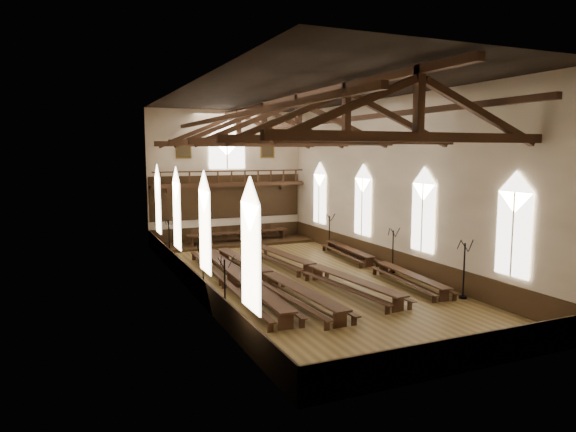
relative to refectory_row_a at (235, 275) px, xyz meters
name	(u,v)px	position (x,y,z in m)	size (l,w,h in m)	color
ground	(298,279)	(3.61, 0.08, -0.58)	(26.00, 26.00, 0.00)	brown
room_walls	(298,160)	(3.61, 0.08, 5.88)	(26.00, 26.00, 26.00)	beige
wainscot_band	(298,268)	(3.61, 0.08, 0.02)	(12.00, 26.00, 1.20)	#34200F
side_windows	(298,211)	(3.61, 0.08, 3.16)	(11.85, 19.80, 4.50)	white
end_window	(227,147)	(3.61, 12.98, 6.64)	(2.80, 0.12, 3.80)	white
minstrels_gallery	(228,191)	(3.61, 12.74, 3.32)	(11.80, 1.24, 3.70)	#3C1E13
portraits	(227,149)	(3.61, 12.98, 6.52)	(7.75, 0.09, 1.45)	brown
roof_trusses	(298,126)	(3.61, 0.08, 7.63)	(11.70, 25.70, 2.80)	#3C1E13
refectory_row_a	(235,275)	(0.00, 0.00, 0.00)	(1.84, 14.91, 0.80)	#3C1E13
refectory_row_b	(268,276)	(1.53, -0.79, -0.03)	(1.86, 14.59, 0.76)	#3C1E13
refectory_row_c	(312,268)	(4.41, -0.06, -0.02)	(2.26, 14.67, 0.77)	#3C1E13
refectory_row_d	(377,262)	(8.61, -0.03, -0.09)	(1.93, 13.78, 0.67)	#3C1E13
dais	(239,243)	(3.97, 11.48, -0.48)	(11.40, 2.97, 0.20)	#34200F
high_table	(239,233)	(3.97, 11.48, 0.24)	(7.88, 1.33, 0.73)	#3C1E13
high_chairs	(235,233)	(3.97, 12.24, 0.14)	(6.73, 0.43, 0.96)	#3C1E13
candelabrum_left_near	(225,299)	(-1.94, -4.66, 0.21)	(0.77, 0.77, 2.61)	black
candelabrum_left_mid	(203,280)	(-1.94, -1.07, 0.18)	(0.72, 0.76, 2.50)	black
candelabrum_left_far	(169,248)	(-1.94, 7.45, 0.26)	(0.77, 0.86, 2.79)	black
candelabrum_right_near	(463,281)	(9.16, -6.49, 0.27)	(0.82, 0.84, 2.81)	black
candelabrum_right_mid	(393,259)	(9.16, -0.81, 0.20)	(0.72, 0.79, 2.58)	black
candelabrum_right_far	(329,239)	(9.16, 6.83, 0.19)	(0.71, 0.78, 2.55)	black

